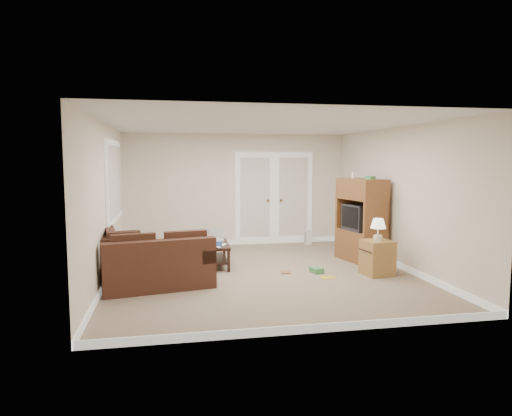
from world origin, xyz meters
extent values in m
plane|color=gray|center=(0.00, 0.00, 0.00)|extent=(5.50, 5.50, 0.00)
cube|color=silver|center=(0.00, 0.00, 2.50)|extent=(5.00, 5.50, 0.02)
cube|color=white|center=(-2.50, 0.00, 1.25)|extent=(0.02, 5.50, 2.50)
cube|color=white|center=(2.50, 0.00, 1.25)|extent=(0.02, 5.50, 2.50)
cube|color=white|center=(0.00, 2.75, 1.25)|extent=(5.00, 0.02, 2.50)
cube|color=white|center=(0.00, -2.75, 1.25)|extent=(5.00, 0.02, 2.50)
cube|color=white|center=(0.40, 2.72, 1.02)|extent=(0.90, 0.04, 2.13)
cube|color=white|center=(1.30, 2.72, 1.02)|extent=(0.90, 0.04, 2.13)
cube|color=white|center=(0.40, 2.69, 1.07)|extent=(0.68, 0.02, 1.80)
cube|color=white|center=(1.30, 2.69, 1.07)|extent=(0.68, 0.02, 1.80)
cube|color=white|center=(-2.47, 1.00, 1.55)|extent=(0.04, 1.92, 1.42)
cube|color=white|center=(-2.44, 1.00, 1.55)|extent=(0.02, 1.74, 1.24)
cube|color=#49291C|center=(-2.30, 0.43, 0.19)|extent=(1.19, 2.20, 0.38)
cube|color=#49291C|center=(-2.59, 0.38, 0.57)|extent=(0.60, 2.08, 0.39)
cube|color=#49291C|center=(-2.47, 1.35, 0.48)|extent=(0.84, 0.37, 0.20)
cube|color=#47291C|center=(-2.23, 0.44, 0.43)|extent=(0.90, 2.06, 0.11)
cube|color=#49291C|center=(-1.70, -0.51, 0.19)|extent=(1.75, 1.10, 0.38)
cube|color=#49291C|center=(-1.65, -0.81, 0.57)|extent=(1.64, 0.52, 0.39)
cube|color=#49291C|center=(-1.01, -0.38, 0.48)|extent=(0.37, 0.84, 0.20)
cube|color=#47291C|center=(-1.72, -0.44, 0.43)|extent=(1.61, 0.82, 0.11)
cube|color=black|center=(-1.01, -0.38, 0.59)|extent=(0.42, 0.76, 0.03)
cube|color=#B52F13|center=(-1.05, -0.19, 0.61)|extent=(0.30, 0.16, 0.02)
cube|color=black|center=(-0.73, 0.68, 0.39)|extent=(0.55, 1.04, 0.05)
cube|color=black|center=(-0.73, 0.68, 0.14)|extent=(0.47, 0.96, 0.03)
cylinder|color=white|center=(-0.82, 0.64, 0.49)|extent=(0.08, 0.08, 0.15)
cylinder|color=#B52F13|center=(-0.82, 0.64, 0.63)|extent=(0.01, 0.01, 0.13)
cube|color=#355CAC|center=(-0.72, 0.41, 0.46)|extent=(0.21, 0.12, 0.08)
cube|color=white|center=(-0.73, 0.59, 0.42)|extent=(0.36, 0.57, 0.00)
cube|color=brown|center=(2.06, 0.62, 0.29)|extent=(0.72, 1.07, 0.59)
cube|color=brown|center=(2.06, 0.62, 1.37)|extent=(0.72, 1.07, 0.39)
cube|color=black|center=(2.04, 0.62, 0.83)|extent=(0.58, 0.67, 0.49)
cube|color=black|center=(1.81, 0.57, 0.85)|extent=(0.11, 0.50, 0.39)
cube|color=#3F8C4A|center=(2.11, 0.38, 1.59)|extent=(0.15, 0.20, 0.06)
cylinder|color=white|center=(2.00, 0.91, 1.62)|extent=(0.07, 0.07, 0.12)
cube|color=#A2763B|center=(1.89, -0.45, 0.29)|extent=(0.50, 0.50, 0.58)
cylinder|color=silver|center=(1.89, -0.45, 0.63)|extent=(0.14, 0.14, 0.09)
cylinder|color=silver|center=(1.89, -0.45, 0.73)|extent=(0.03, 0.03, 0.13)
cone|color=white|center=(1.89, -0.45, 0.87)|extent=(0.25, 0.25, 0.16)
cube|color=white|center=(1.60, 2.45, 0.16)|extent=(0.15, 0.13, 0.33)
cube|color=gold|center=(1.03, -0.48, 0.00)|extent=(0.25, 0.20, 0.01)
cube|color=#3F8C4A|center=(0.94, -0.13, 0.04)|extent=(0.21, 0.25, 0.09)
imported|color=brown|center=(0.34, -0.01, 0.01)|extent=(0.19, 0.24, 0.02)
camera|label=1|loc=(-1.50, -7.43, 1.91)|focal=32.00mm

